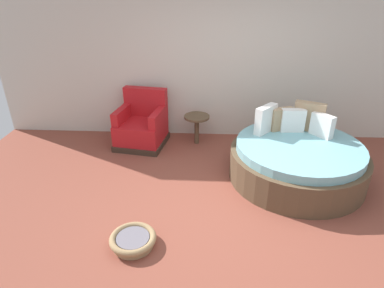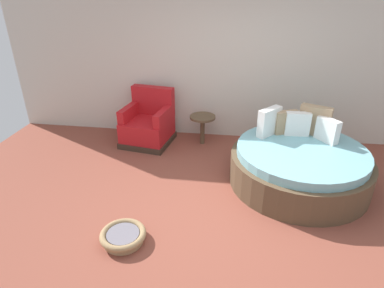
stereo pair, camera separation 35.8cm
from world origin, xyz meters
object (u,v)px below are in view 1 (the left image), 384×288
Objects in this scene: pet_basket at (133,240)px; side_table at (197,121)px; round_daybed at (297,160)px; red_armchair at (142,126)px.

pet_basket is 2.64m from side_table.
round_daybed is 1.82m from side_table.
round_daybed is 2.63m from red_armchair.
red_armchair is at bearing 157.80° from round_daybed.
red_armchair reaches higher than side_table.
side_table reaches higher than pet_basket.
pet_basket is (0.36, -2.49, -0.26)m from red_armchair.
round_daybed is 3.68× the size of side_table.
pet_basket is at bearing -81.68° from red_armchair.
side_table is at bearing 144.65° from round_daybed.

